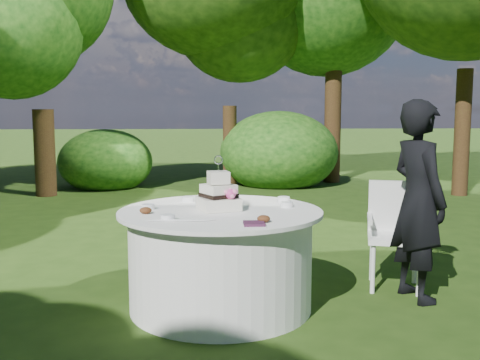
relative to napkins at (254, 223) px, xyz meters
name	(u,v)px	position (x,y,z in m)	size (l,w,h in m)	color
ground	(221,307)	(-0.21, 0.57, -0.78)	(80.00, 80.00, 0.00)	#223C10
napkins	(254,223)	(0.00, 0.00, 0.00)	(0.14, 0.14, 0.02)	#401B35
feather_plume	(181,220)	(-0.49, 0.15, 0.00)	(0.48, 0.07, 0.01)	white
guest	(418,201)	(1.38, 0.69, 0.03)	(0.59, 0.39, 1.61)	black
table	(221,259)	(-0.21, 0.57, -0.39)	(1.56, 1.56, 0.77)	white
cake	(219,195)	(-0.22, 0.57, 0.10)	(0.35, 0.35, 0.42)	white
chair	(395,227)	(1.32, 1.04, -0.26)	(0.57, 0.56, 0.91)	white
votives	(217,205)	(-0.24, 0.68, 0.01)	(1.19, 0.90, 0.04)	white
petal_cups	(202,214)	(-0.35, 0.26, 0.02)	(0.93, 0.46, 0.05)	#562D16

